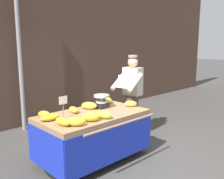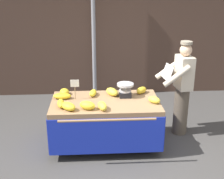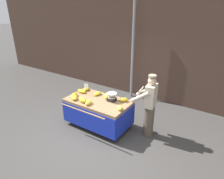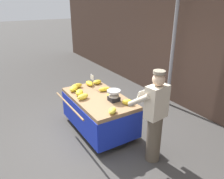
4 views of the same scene
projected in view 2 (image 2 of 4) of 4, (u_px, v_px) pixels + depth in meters
The scene contains 17 objects.
ground_plane at pixel (126, 158), 4.87m from camera, with size 60.00×60.00×0.00m, color #423F3D.
back_wall at pixel (114, 2), 6.98m from camera, with size 16.00×0.24×4.38m, color #473328.
street_pole at pixel (94, 26), 6.79m from camera, with size 0.09×0.09×3.38m, color gray.
banana_cart at pixel (105, 113), 5.04m from camera, with size 1.79×1.20×0.82m.
weighing_scale at pixel (125, 90), 5.11m from camera, with size 0.28×0.28×0.24m.
price_sign at pixel (75, 85), 4.95m from camera, with size 0.14×0.01×0.34m.
banana_bunch_0 at pixel (62, 96), 5.04m from camera, with size 0.16×0.30×0.10m, color gold.
banana_bunch_1 at pixel (93, 93), 5.18m from camera, with size 0.11×0.26×0.10m, color yellow.
banana_bunch_2 at pixel (154, 100), 4.87m from camera, with size 0.13×0.22×0.11m, color yellow.
banana_bunch_3 at pixel (68, 106), 4.61m from camera, with size 0.15×0.28×0.12m, color yellow.
banana_bunch_4 at pixel (87, 105), 4.64m from camera, with size 0.16×0.26×0.13m, color yellow.
banana_bunch_5 at pixel (112, 92), 5.19m from camera, with size 0.15×0.28×0.13m, color yellow.
banana_bunch_6 at pixel (141, 90), 5.28m from camera, with size 0.12×0.24×0.11m, color gold.
banana_bunch_7 at pixel (102, 106), 4.63m from camera, with size 0.12×0.27×0.12m, color yellow.
banana_bunch_8 at pixel (61, 103), 4.72m from camera, with size 0.11×0.28×0.11m, color gold.
banana_bunch_9 at pixel (64, 92), 5.23m from camera, with size 0.16×0.22×0.10m, color gold.
vendor_person at pixel (182, 88), 5.36m from camera, with size 0.62×0.56×1.71m.
Camera 2 is at (-0.48, -4.17, 2.71)m, focal length 48.66 mm.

